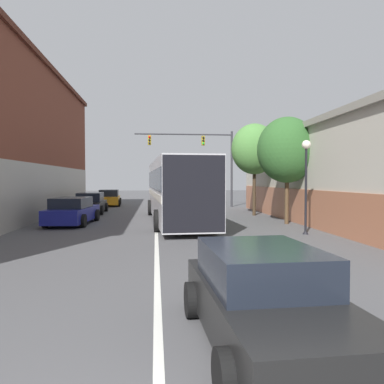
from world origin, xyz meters
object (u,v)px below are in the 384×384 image
street_tree_far (254,149)px  bus (176,188)px  parked_car_left_mid (109,198)px  traffic_signal_gantry (203,152)px  parked_car_left_far (91,204)px  hatchback_foreground (265,299)px  street_tree_near (287,150)px  street_lamp (306,173)px  parked_car_left_near (72,211)px

street_tree_far → bus: bearing=-149.3°
parked_car_left_mid → traffic_signal_gantry: (8.17, -2.30, 4.02)m
parked_car_left_far → hatchback_foreground: bearing=-165.4°
bus → street_tree_near: 6.26m
bus → street_lamp: street_lamp is taller
parked_car_left_near → traffic_signal_gantry: (8.35, 11.68, 4.03)m
street_tree_near → street_tree_far: size_ratio=0.94×
parked_car_left_near → traffic_signal_gantry: 14.91m
traffic_signal_gantry → parked_car_left_near: bearing=-125.6°
parked_car_left_near → parked_car_left_mid: (0.18, 13.98, 0.01)m
hatchback_foreground → bus: bearing=-1.2°
parked_car_left_near → parked_car_left_mid: 13.98m
parked_car_left_far → street_tree_near: 13.80m
parked_car_left_mid → parked_car_left_far: 7.68m
parked_car_left_near → traffic_signal_gantry: bearing=-31.7°
street_lamp → hatchback_foreground: bearing=-115.3°
hatchback_foreground → street_tree_near: 15.24m
hatchback_foreground → parked_car_left_far: (-5.95, 21.21, 0.04)m
hatchback_foreground → parked_car_left_near: size_ratio=0.85×
parked_car_left_near → parked_car_left_mid: parked_car_left_mid is taller
hatchback_foreground → parked_car_left_near: (-5.83, 14.90, 0.03)m
hatchback_foreground → parked_car_left_mid: 29.43m
parked_car_left_far → street_lamp: (10.77, -11.00, 1.94)m
hatchback_foreground → parked_car_left_far: bearing=13.1°
bus → street_lamp: (5.20, -5.35, 0.74)m
parked_car_left_mid → street_tree_far: size_ratio=0.74×
bus → street_tree_far: street_tree_far is taller
street_tree_near → street_tree_far: (-0.46, 4.76, 0.43)m
parked_car_left_mid → street_lamp: (10.46, -18.67, 1.93)m
parked_car_left_far → street_lamp: street_lamp is taller
parked_car_left_mid → street_tree_near: 18.83m
bus → street_tree_far: size_ratio=2.19×
parked_car_left_mid → street_lamp: street_lamp is taller
parked_car_left_far → street_tree_far: street_tree_far is taller
traffic_signal_gantry → street_lamp: size_ratio=2.09×
traffic_signal_gantry → street_lamp: (2.29, -16.37, -2.09)m
street_lamp → traffic_signal_gantry: bearing=98.0°
bus → street_tree_far: 6.56m
traffic_signal_gantry → street_tree_near: size_ratio=1.49×
bus → street_tree_near: bearing=-109.2°
bus → parked_car_left_far: bus is taller
hatchback_foreground → parked_car_left_near: parked_car_left_near is taller
parked_car_left_far → traffic_signal_gantry: 10.81m
parked_car_left_far → street_lamp: 15.52m
bus → parked_car_left_far: bearing=41.6°
traffic_signal_gantry → street_tree_near: 13.00m
street_tree_far → parked_car_left_far: bearing=166.8°
parked_car_left_far → street_tree_near: (11.27, -7.30, 3.18)m
parked_car_left_mid → street_tree_far: bearing=-137.5°
bus → parked_car_left_mid: size_ratio=2.98×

